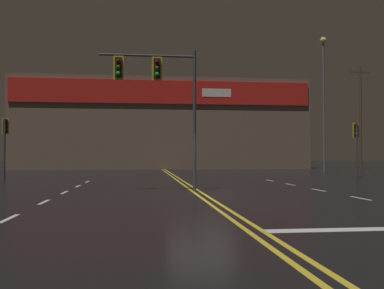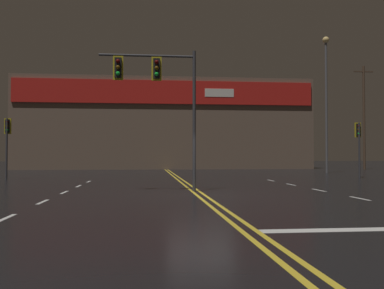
{
  "view_description": "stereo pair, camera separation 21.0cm",
  "coord_description": "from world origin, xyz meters",
  "px_view_note": "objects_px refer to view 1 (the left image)",
  "views": [
    {
      "loc": [
        -2.21,
        -16.02,
        1.49
      ],
      "look_at": [
        0.0,
        3.22,
        2.0
      ],
      "focal_mm": 40.0,
      "sensor_mm": 36.0,
      "label": 1
    },
    {
      "loc": [
        -2.0,
        -16.04,
        1.49
      ],
      "look_at": [
        0.0,
        3.22,
        2.0
      ],
      "focal_mm": 40.0,
      "sensor_mm": 36.0,
      "label": 2
    }
  ],
  "objects_px": {
    "traffic_signal_median": "(157,84)",
    "traffic_signal_corner_northeast": "(356,137)",
    "traffic_signal_corner_northwest": "(5,134)",
    "streetlight_near_left": "(324,89)"
  },
  "relations": [
    {
      "from": "traffic_signal_corner_northeast",
      "to": "traffic_signal_median",
      "type": "bearing_deg",
      "value": -145.11
    },
    {
      "from": "traffic_signal_median",
      "to": "traffic_signal_corner_northwest",
      "type": "xyz_separation_m",
      "value": [
        -9.15,
        10.18,
        -1.65
      ]
    },
    {
      "from": "traffic_signal_median",
      "to": "traffic_signal_corner_northwest",
      "type": "bearing_deg",
      "value": 131.95
    },
    {
      "from": "traffic_signal_median",
      "to": "traffic_signal_corner_northwest",
      "type": "distance_m",
      "value": 13.79
    },
    {
      "from": "traffic_signal_corner_northeast",
      "to": "traffic_signal_corner_northwest",
      "type": "distance_m",
      "value": 22.87
    },
    {
      "from": "traffic_signal_median",
      "to": "streetlight_near_left",
      "type": "xyz_separation_m",
      "value": [
        14.95,
        17.53,
        2.81
      ]
    },
    {
      "from": "traffic_signal_corner_northeast",
      "to": "traffic_signal_corner_northwest",
      "type": "xyz_separation_m",
      "value": [
        -22.86,
        0.62,
        0.1
      ]
    },
    {
      "from": "streetlight_near_left",
      "to": "traffic_signal_median",
      "type": "bearing_deg",
      "value": -130.45
    },
    {
      "from": "traffic_signal_corner_northeast",
      "to": "streetlight_near_left",
      "type": "distance_m",
      "value": 9.27
    },
    {
      "from": "traffic_signal_median",
      "to": "traffic_signal_corner_northeast",
      "type": "xyz_separation_m",
      "value": [
        13.71,
        9.56,
        -1.75
      ]
    }
  ]
}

